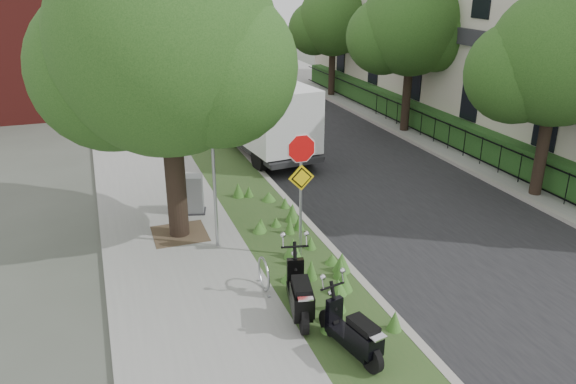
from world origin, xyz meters
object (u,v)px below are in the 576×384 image
(sign_assembly, at_px, (301,171))
(scooter_far, at_px, (357,338))
(box_truck, at_px, (267,116))
(utility_cabinet, at_px, (190,195))
(scooter_near, at_px, (300,299))

(sign_assembly, height_order, scooter_far, sign_assembly)
(box_truck, height_order, utility_cabinet, box_truck)
(box_truck, bearing_deg, sign_assembly, -101.83)
(sign_assembly, distance_m, scooter_far, 4.39)
(utility_cabinet, bearing_deg, scooter_near, -79.65)
(scooter_near, height_order, utility_cabinet, utility_cabinet)
(scooter_far, xyz_separation_m, box_truck, (2.13, 12.11, 1.06))
(box_truck, xyz_separation_m, utility_cabinet, (-3.76, -4.57, -0.94))
(scooter_far, distance_m, box_truck, 12.34)
(scooter_far, height_order, box_truck, box_truck)
(sign_assembly, distance_m, box_truck, 8.34)
(box_truck, bearing_deg, utility_cabinet, -129.41)
(sign_assembly, bearing_deg, scooter_near, -110.69)
(utility_cabinet, bearing_deg, scooter_far, -77.83)
(sign_assembly, xyz_separation_m, scooter_near, (-0.95, -2.50, -1.76))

